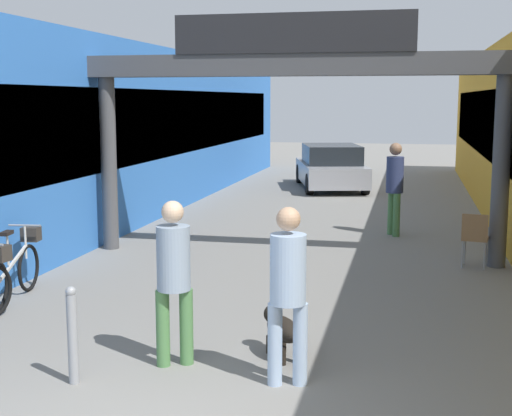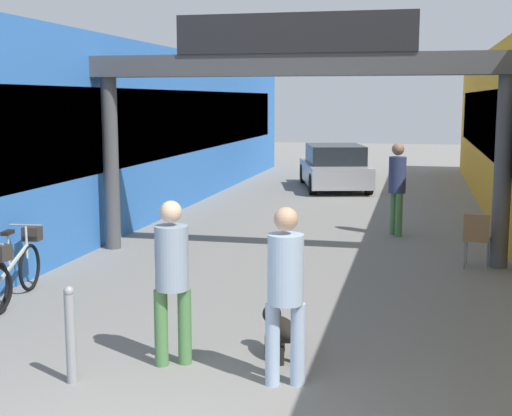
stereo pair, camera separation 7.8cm
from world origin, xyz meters
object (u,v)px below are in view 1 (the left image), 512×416
object	(u,v)px
pedestrian_companion	(174,272)
bollard_post_metal	(72,334)
pedestrian_carrying_crate	(395,182)
pedestrian_with_dog	(288,284)
parked_car_silver	(331,167)
bicycle_silver_third	(16,267)
dog_on_leash	(281,328)
cafe_chair_wood_nearer	(475,235)

from	to	relation	value
pedestrian_companion	bollard_post_metal	distance (m)	1.14
pedestrian_companion	pedestrian_carrying_crate	world-z (taller)	pedestrian_carrying_crate
pedestrian_with_dog	parked_car_silver	distance (m)	15.17
bicycle_silver_third	parked_car_silver	distance (m)	13.29
pedestrian_companion	bicycle_silver_third	world-z (taller)	pedestrian_companion
bicycle_silver_third	parked_car_silver	world-z (taller)	parked_car_silver
dog_on_leash	pedestrian_with_dog	bearing A→B (deg)	-74.99
pedestrian_with_dog	parked_car_silver	world-z (taller)	pedestrian_with_dog
dog_on_leash	pedestrian_carrying_crate	bearing A→B (deg)	82.15
pedestrian_with_dog	cafe_chair_wood_nearer	size ratio (longest dim) A/B	1.93
pedestrian_carrying_crate	cafe_chair_wood_nearer	xyz separation A→B (m)	(1.34, -2.54, -0.53)
pedestrian_with_dog	cafe_chair_wood_nearer	distance (m)	5.74
pedestrian_carrying_crate	cafe_chair_wood_nearer	world-z (taller)	pedestrian_carrying_crate
bollard_post_metal	bicycle_silver_third	bearing A→B (deg)	129.67
pedestrian_companion	bicycle_silver_third	distance (m)	3.48
pedestrian_companion	pedestrian_carrying_crate	bearing A→B (deg)	75.26
pedestrian_with_dog	dog_on_leash	xyz separation A→B (m)	(-0.20, 0.73, -0.67)
pedestrian_with_dog	bollard_post_metal	xyz separation A→B (m)	(-2.00, -0.40, -0.50)
bollard_post_metal	cafe_chair_wood_nearer	size ratio (longest dim) A/B	1.07
dog_on_leash	cafe_chair_wood_nearer	xyz separation A→B (m)	(2.32, 4.58, 0.23)
pedestrian_with_dog	bicycle_silver_third	xyz separation A→B (m)	(-4.10, 2.12, -0.55)
dog_on_leash	bicycle_silver_third	xyz separation A→B (m)	(-3.90, 1.39, 0.12)
pedestrian_companion	cafe_chair_wood_nearer	size ratio (longest dim) A/B	1.91
parked_car_silver	pedestrian_carrying_crate	bearing A→B (deg)	-74.09
pedestrian_with_dog	dog_on_leash	world-z (taller)	pedestrian_with_dog
pedestrian_carrying_crate	parked_car_silver	distance (m)	7.56
pedestrian_companion	dog_on_leash	xyz separation A→B (m)	(1.02, 0.47, -0.66)
pedestrian_with_dog	bollard_post_metal	bearing A→B (deg)	-168.57
pedestrian_carrying_crate	bicycle_silver_third	size ratio (longest dim) A/B	1.10
dog_on_leash	cafe_chair_wood_nearer	bearing A→B (deg)	63.13
pedestrian_companion	bicycle_silver_third	size ratio (longest dim) A/B	1.01
parked_car_silver	pedestrian_companion	bearing A→B (deg)	-89.72
pedestrian_carrying_crate	pedestrian_with_dog	bearing A→B (deg)	-95.72
bollard_post_metal	cafe_chair_wood_nearer	xyz separation A→B (m)	(4.13, 5.72, 0.05)
parked_car_silver	cafe_chair_wood_nearer	bearing A→B (deg)	-70.82
bollard_post_metal	pedestrian_companion	bearing A→B (deg)	40.10
dog_on_leash	parked_car_silver	size ratio (longest dim) A/B	0.16
bicycle_silver_third	parked_car_silver	xyz separation A→B (m)	(2.82, 12.99, 0.21)
pedestrian_companion	parked_car_silver	bearing A→B (deg)	90.28
pedestrian_companion	dog_on_leash	distance (m)	1.30
dog_on_leash	cafe_chair_wood_nearer	distance (m)	5.14
dog_on_leash	cafe_chair_wood_nearer	size ratio (longest dim) A/B	0.78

